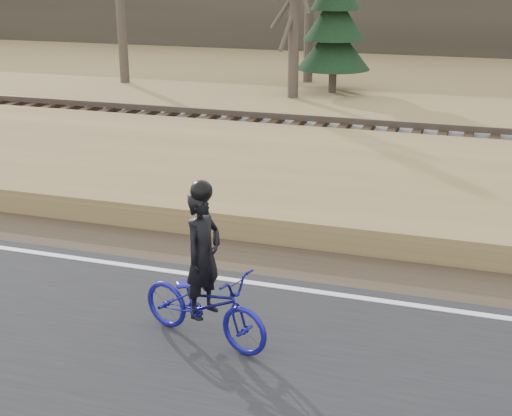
% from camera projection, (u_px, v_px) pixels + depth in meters
% --- Properties ---
extents(ground, '(120.00, 120.00, 0.00)m').
position_uv_depth(ground, '(391.00, 313.00, 9.48)').
color(ground, '#957D4B').
rests_on(ground, ground).
extents(edge_line, '(120.00, 0.12, 0.01)m').
position_uv_depth(edge_line, '(394.00, 302.00, 9.64)').
color(edge_line, silver).
rests_on(edge_line, road).
extents(shoulder, '(120.00, 1.60, 0.04)m').
position_uv_depth(shoulder, '(403.00, 276.00, 10.55)').
color(shoulder, '#473A2B').
rests_on(shoulder, ground).
extents(embankment, '(120.00, 5.00, 0.44)m').
position_uv_depth(embankment, '(424.00, 202.00, 13.18)').
color(embankment, '#957D4B').
rests_on(embankment, ground).
extents(ballast, '(120.00, 3.00, 0.45)m').
position_uv_depth(ballast, '(440.00, 152.00, 16.59)').
color(ballast, slate).
rests_on(ballast, ground).
extents(railroad, '(120.00, 2.40, 0.29)m').
position_uv_depth(railroad, '(441.00, 140.00, 16.49)').
color(railroad, black).
rests_on(railroad, ballast).
extents(cyclist, '(1.92, 1.12, 2.03)m').
position_uv_depth(cyclist, '(204.00, 292.00, 8.51)').
color(cyclist, navy).
rests_on(cyclist, road).
extents(bare_tree_near_left, '(0.36, 0.36, 6.22)m').
position_uv_depth(bare_tree_near_left, '(294.00, 4.00, 23.47)').
color(bare_tree_near_left, '#494036').
rests_on(bare_tree_near_left, ground).
extents(conifer, '(2.60, 2.60, 5.48)m').
position_uv_depth(conifer, '(335.00, 18.00, 24.62)').
color(conifer, '#494036').
rests_on(conifer, ground).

